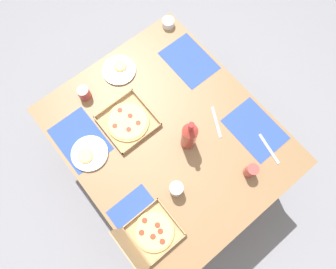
{
  "coord_description": "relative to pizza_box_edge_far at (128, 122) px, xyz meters",
  "views": [
    {
      "loc": [
        -0.42,
        0.35,
        2.43
      ],
      "look_at": [
        0.0,
        0.0,
        0.72
      ],
      "focal_mm": 30.92,
      "sensor_mm": 36.0,
      "label": 1
    }
  ],
  "objects": [
    {
      "name": "ground_plane",
      "position": [
        -0.22,
        -0.14,
        -0.74
      ],
      "size": [
        6.0,
        6.0,
        0.0
      ],
      "primitive_type": "plane",
      "color": "gray"
    },
    {
      "name": "dining_table",
      "position": [
        -0.22,
        -0.14,
        -0.1
      ],
      "size": [
        1.41,
        1.18,
        0.72
      ],
      "color": "#3F3328",
      "rests_on": "ground_plane"
    },
    {
      "name": "placemat_near_left",
      "position": [
        -0.54,
        -0.59,
        -0.01
      ],
      "size": [
        0.36,
        0.26,
        0.0
      ],
      "primitive_type": "cube",
      "color": "#2D4C9E",
      "rests_on": "dining_table"
    },
    {
      "name": "placemat_near_right",
      "position": [
        0.1,
        -0.59,
        -0.01
      ],
      "size": [
        0.36,
        0.26,
        0.0
      ],
      "primitive_type": "cube",
      "color": "#2D4C9E",
      "rests_on": "dining_table"
    },
    {
      "name": "placemat_far_left",
      "position": [
        -0.54,
        0.3,
        -0.01
      ],
      "size": [
        0.36,
        0.26,
        0.0
      ],
      "primitive_type": "cube",
      "color": "#2D4C9E",
      "rests_on": "dining_table"
    },
    {
      "name": "placemat_far_right",
      "position": [
        0.1,
        0.3,
        -0.01
      ],
      "size": [
        0.36,
        0.26,
        0.0
      ],
      "primitive_type": "cube",
      "color": "#2D4C9E",
      "rests_on": "dining_table"
    },
    {
      "name": "pizza_box_edge_far",
      "position": [
        0.0,
        0.0,
        0.0
      ],
      "size": [
        0.3,
        0.3,
        0.04
      ],
      "color": "tan",
      "rests_on": "dining_table"
    },
    {
      "name": "pizza_box_corner_right",
      "position": [
        -0.61,
        0.31,
        0.03
      ],
      "size": [
        0.26,
        0.28,
        0.29
      ],
      "color": "tan",
      "rests_on": "dining_table"
    },
    {
      "name": "plate_far_right",
      "position": [
        0.33,
        -0.17,
        -0.0
      ],
      "size": [
        0.22,
        0.22,
        0.03
      ],
      "color": "white",
      "rests_on": "dining_table"
    },
    {
      "name": "plate_far_left",
      "position": [
        -0.02,
        0.3,
        -0.0
      ],
      "size": [
        0.22,
        0.22,
        0.03
      ],
      "color": "white",
      "rests_on": "dining_table"
    },
    {
      "name": "soda_bottle",
      "position": [
        -0.34,
        -0.2,
        0.12
      ],
      "size": [
        0.09,
        0.09,
        0.32
      ],
      "color": "#B2382D",
      "rests_on": "dining_table"
    },
    {
      "name": "cup_clear_right",
      "position": [
        -0.52,
        0.04,
        0.04
      ],
      "size": [
        0.08,
        0.08,
        0.11
      ],
      "primitive_type": "cylinder",
      "color": "silver",
      "rests_on": "dining_table"
    },
    {
      "name": "cup_spare",
      "position": [
        -0.71,
        -0.36,
        0.04
      ],
      "size": [
        0.07,
        0.07,
        0.11
      ],
      "primitive_type": "cylinder",
      "color": "#BF4742",
      "rests_on": "dining_table"
    },
    {
      "name": "cup_dark",
      "position": [
        0.32,
        0.1,
        0.03
      ],
      "size": [
        0.08,
        0.08,
        0.09
      ],
      "primitive_type": "cylinder",
      "color": "#BF4742",
      "rests_on": "dining_table"
    },
    {
      "name": "condiment_bowl",
      "position": [
        0.41,
        -0.66,
        0.01
      ],
      "size": [
        0.09,
        0.09,
        0.05
      ],
      "primitive_type": "cylinder",
      "color": "white",
      "rests_on": "dining_table"
    },
    {
      "name": "knife_by_far_left",
      "position": [
        -0.68,
        -0.56,
        -0.01
      ],
      "size": [
        0.21,
        0.06,
        0.0
      ],
      "primitive_type": "cube",
      "rotation": [
        0.0,
        0.0,
        6.08
      ],
      "color": "#B7B7BC",
      "rests_on": "dining_table"
    },
    {
      "name": "knife_by_near_right",
      "position": [
        -0.35,
        -0.43,
        -0.01
      ],
      "size": [
        0.19,
        0.11,
        0.0
      ],
      "primitive_type": "cube",
      "rotation": [
        0.0,
        0.0,
        5.8
      ],
      "color": "#B7B7BC",
      "rests_on": "dining_table"
    }
  ]
}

